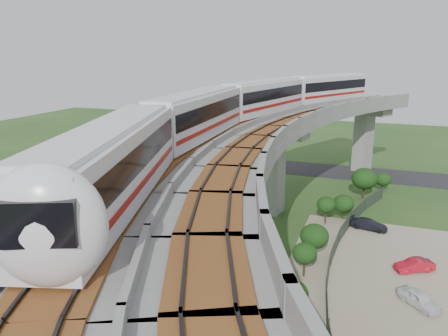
{
  "coord_description": "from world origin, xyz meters",
  "views": [
    {
      "loc": [
        11.32,
        -33.63,
        17.03
      ],
      "look_at": [
        -0.85,
        -0.1,
        7.5
      ],
      "focal_mm": 35.0,
      "sensor_mm": 36.0,
      "label": 1
    }
  ],
  "objects_px": {
    "metro_train": "(254,106)",
    "car_red": "(414,265)",
    "car_white": "(419,299)",
    "car_dark": "(369,224)"
  },
  "relations": [
    {
      "from": "metro_train",
      "to": "car_red",
      "type": "distance_m",
      "value": 18.77
    },
    {
      "from": "car_white",
      "to": "car_red",
      "type": "distance_m",
      "value": 5.22
    },
    {
      "from": "car_white",
      "to": "car_red",
      "type": "xyz_separation_m",
      "value": [
        -0.04,
        5.22,
        -0.02
      ]
    },
    {
      "from": "metro_train",
      "to": "car_red",
      "type": "height_order",
      "value": "metro_train"
    },
    {
      "from": "car_dark",
      "to": "metro_train",
      "type": "bearing_deg",
      "value": 125.73
    },
    {
      "from": "metro_train",
      "to": "car_red",
      "type": "bearing_deg",
      "value": -11.49
    },
    {
      "from": "car_red",
      "to": "car_dark",
      "type": "xyz_separation_m",
      "value": [
        -3.75,
        7.76,
        0.0
      ]
    },
    {
      "from": "car_red",
      "to": "metro_train",
      "type": "bearing_deg",
      "value": -131.54
    },
    {
      "from": "metro_train",
      "to": "car_dark",
      "type": "xyz_separation_m",
      "value": [
        10.6,
        4.84,
        -11.75
      ]
    },
    {
      "from": "car_white",
      "to": "metro_train",
      "type": "bearing_deg",
      "value": 106.16
    }
  ]
}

